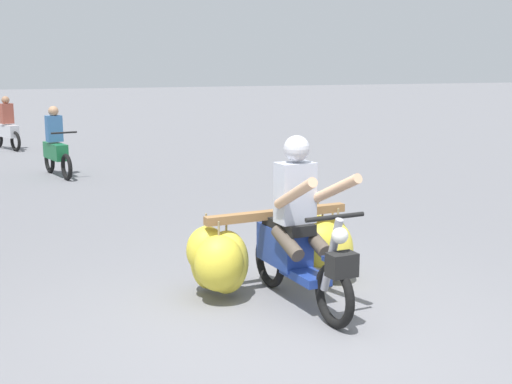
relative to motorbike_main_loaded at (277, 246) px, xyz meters
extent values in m
plane|color=slate|center=(-0.34, -0.99, -0.47)|extent=(120.00, 120.00, 0.00)
torus|color=black|center=(0.06, -1.00, -0.19)|extent=(0.10, 0.56, 0.56)
torus|color=black|center=(0.02, 0.20, -0.19)|extent=(0.10, 0.56, 0.56)
cube|color=navy|center=(0.04, -0.50, -0.15)|extent=(0.26, 0.57, 0.08)
cube|color=navy|center=(0.03, -0.10, 0.03)|extent=(0.30, 0.65, 0.36)
cube|color=black|center=(0.03, -0.18, 0.25)|extent=(0.28, 0.61, 0.10)
cylinder|color=gray|center=(0.06, -0.94, 0.15)|extent=(0.08, 0.29, 0.69)
cylinder|color=black|center=(0.06, -0.98, 0.49)|extent=(0.56, 0.06, 0.04)
sphere|color=silver|center=(0.07, -1.06, 0.35)|extent=(0.14, 0.14, 0.14)
cube|color=black|center=(0.07, -1.10, 0.11)|extent=(0.25, 0.17, 0.20)
cube|color=navy|center=(0.06, -1.00, 0.11)|extent=(0.11, 0.28, 0.04)
cube|color=olive|center=(0.02, 0.05, 0.31)|extent=(1.50, 0.16, 0.08)
cube|color=olive|center=(0.02, 0.23, 0.28)|extent=(1.35, 0.13, 0.06)
ellipsoid|color=gold|center=(-0.62, -0.05, -0.08)|extent=(0.50, 0.45, 0.53)
cylinder|color=#998459|center=(-0.62, -0.05, 0.24)|extent=(0.02, 0.02, 0.16)
ellipsoid|color=yellow|center=(0.64, 0.36, -0.06)|extent=(0.48, 0.44, 0.47)
cylinder|color=#998459|center=(0.64, 0.36, 0.23)|extent=(0.02, 0.02, 0.17)
ellipsoid|color=yellow|center=(-0.62, 0.31, -0.12)|extent=(0.36, 0.33, 0.64)
cylinder|color=#998459|center=(-0.62, 0.31, 0.24)|extent=(0.02, 0.02, 0.15)
ellipsoid|color=gold|center=(0.55, 0.09, -0.06)|extent=(0.54, 0.51, 0.49)
cylinder|color=#998459|center=(0.55, 0.09, 0.24)|extent=(0.02, 0.02, 0.16)
ellipsoid|color=yellow|center=(-0.51, 0.05, -0.12)|extent=(0.50, 0.46, 0.62)
cylinder|color=#998459|center=(-0.51, 0.05, 0.24)|extent=(0.02, 0.02, 0.15)
ellipsoid|color=gold|center=(0.72, 0.18, -0.04)|extent=(0.43, 0.40, 0.45)
cylinder|color=#998459|center=(0.72, 0.18, 0.23)|extent=(0.02, 0.02, 0.17)
ellipsoid|color=gold|center=(-0.68, 0.12, 0.00)|extent=(0.44, 0.41, 0.47)
cylinder|color=#998459|center=(-0.68, 0.12, 0.26)|extent=(0.02, 0.02, 0.11)
ellipsoid|color=yellow|center=(0.68, 0.00, -0.13)|extent=(0.39, 0.36, 0.59)
cylinder|color=#998459|center=(0.68, 0.00, 0.22)|extent=(0.02, 0.02, 0.19)
cube|color=#B2B7C6|center=(0.04, -0.30, 0.58)|extent=(0.35, 0.23, 0.56)
sphere|color=silver|center=(0.04, -0.32, 0.99)|extent=(0.24, 0.24, 0.24)
cylinder|color=tan|center=(0.24, -0.63, 0.64)|extent=(0.17, 0.72, 0.39)
cylinder|color=tan|center=(-0.14, -0.64, 0.64)|extent=(0.11, 0.72, 0.39)
cylinder|color=#4C4238|center=(0.18, -0.41, 0.15)|extent=(0.15, 0.44, 0.27)
cylinder|color=#4C4238|center=(-0.10, -0.42, 0.15)|extent=(0.15, 0.44, 0.27)
torus|color=black|center=(-1.44, 12.61, -0.21)|extent=(0.25, 0.52, 0.52)
cube|color=silver|center=(-1.59, 13.04, 0.03)|extent=(0.53, 0.93, 0.32)
cube|color=#994738|center=(-1.59, 13.02, 0.48)|extent=(0.35, 0.29, 0.52)
sphere|color=#9E7051|center=(-1.59, 13.04, 0.83)|extent=(0.20, 0.20, 0.20)
torus|color=black|center=(-0.90, 7.54, -0.21)|extent=(0.17, 0.53, 0.52)
torus|color=black|center=(-1.09, 8.62, -0.21)|extent=(0.17, 0.53, 0.52)
cube|color=#196638|center=(-1.01, 8.18, 0.03)|extent=(0.39, 0.93, 0.32)
cylinder|color=black|center=(-0.91, 7.59, 0.45)|extent=(0.50, 0.12, 0.04)
cube|color=#386699|center=(-1.01, 8.20, 0.48)|extent=(0.33, 0.25, 0.52)
sphere|color=tan|center=(-1.01, 8.18, 0.83)|extent=(0.20, 0.20, 0.20)
camera|label=1|loc=(-2.74, -5.72, 1.74)|focal=47.37mm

